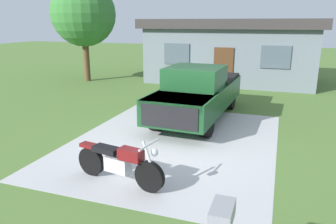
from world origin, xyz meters
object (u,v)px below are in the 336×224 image
Objects in this scene: shade_tree at (83,14)px; pickup_truck at (199,92)px; neighbor_house at (231,50)px; motorcycle at (119,162)px.

pickup_truck is at bearing -33.37° from shade_tree.
pickup_truck is 1.02× the size of shade_tree.
pickup_truck is at bearing -89.15° from neighbor_house.
motorcycle is 0.23× the size of neighbor_house.
neighbor_house is at bearing 90.85° from pickup_truck.
neighbor_house is at bearing 20.18° from shade_tree.
shade_tree is at bearing 146.63° from pickup_truck.
pickup_truck is 10.02m from shade_tree.
pickup_truck is at bearing 85.97° from motorcycle.
motorcycle is 13.51m from shade_tree.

